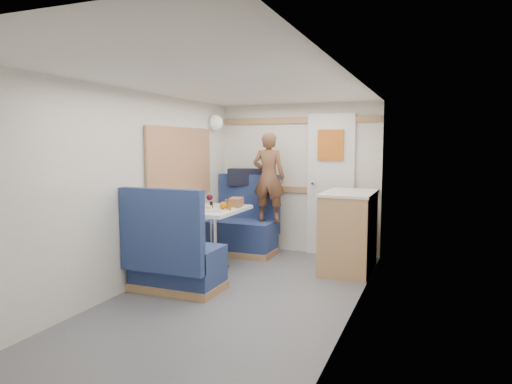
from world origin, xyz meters
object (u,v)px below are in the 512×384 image
at_px(cheese_block, 207,207).
at_px(tumbler_left, 185,206).
at_px(dinette_table, 214,222).
at_px(beer_glass, 229,206).
at_px(orange_fruit, 223,205).
at_px(person, 269,177).
at_px(duffel_bag, 245,177).
at_px(pepper_grinder, 211,205).
at_px(bread_loaf, 236,202).
at_px(bench_near, 174,262).
at_px(dome_light, 216,123).
at_px(wine_glass, 209,198).
at_px(galley_counter, 349,231).
at_px(tray, 219,210).
at_px(bench_far, 243,231).
at_px(tumbler_right, 228,203).

height_order(cheese_block, tumbler_left, tumbler_left).
xyz_separation_m(dinette_table, tumbler_left, (-0.21, -0.29, 0.20)).
bearing_deg(tumbler_left, beer_glass, 27.52).
bearing_deg(orange_fruit, person, 79.34).
relative_size(duffel_bag, tumbler_left, 4.62).
relative_size(person, pepper_grinder, 12.96).
height_order(beer_glass, bread_loaf, bread_loaf).
height_order(bench_near, dome_light, dome_light).
relative_size(person, orange_fruit, 14.56).
bearing_deg(wine_glass, galley_counter, 20.80).
distance_m(dome_light, beer_glass, 1.48).
xyz_separation_m(dinette_table, galley_counter, (1.47, 0.55, -0.10)).
xyz_separation_m(beer_glass, pepper_grinder, (-0.22, 0.01, 0.00)).
bearing_deg(dome_light, bread_loaf, -46.78).
distance_m(tray, orange_fruit, 0.07).
xyz_separation_m(bench_far, pepper_grinder, (0.00, -0.92, 0.46)).
xyz_separation_m(dome_light, cheese_block, (0.38, -0.99, -1.00)).
height_order(person, tumbler_left, person).
bearing_deg(bench_far, bench_near, -90.00).
height_order(bench_far, dome_light, dome_light).
relative_size(tumbler_left, bread_loaf, 0.41).
bearing_deg(duffel_bag, tumbler_left, -112.22).
xyz_separation_m(bench_near, orange_fruit, (0.17, 0.77, 0.48)).
relative_size(cheese_block, beer_glass, 1.02).
relative_size(person, tumbler_left, 11.49).
bearing_deg(cheese_block, tray, 16.37).
distance_m(wine_glass, beer_glass, 0.28).
distance_m(bench_near, pepper_grinder, 0.94).
relative_size(dome_light, duffel_bag, 0.43).
relative_size(bench_near, person, 0.90).
distance_m(cheese_block, tumbler_right, 0.31).
bearing_deg(dinette_table, wine_glass, -149.95).
bearing_deg(person, duffel_bag, -31.46).
bearing_deg(galley_counter, dinette_table, -159.46).
xyz_separation_m(duffel_bag, tray, (0.19, -1.22, -0.28)).
bearing_deg(duffel_bag, dome_light, -156.42).
height_order(bench_near, wine_glass, bench_near).
bearing_deg(tray, bench_far, 97.21).
height_order(bench_far, wine_glass, bench_far).
distance_m(dome_light, pepper_grinder, 1.39).
xyz_separation_m(bench_far, cheese_block, (-0.01, -1.00, 0.45)).
bearing_deg(tumbler_left, person, 64.62).
bearing_deg(beer_glass, duffel_bag, 104.12).
bearing_deg(tumbler_right, duffel_bag, 100.99).
distance_m(galley_counter, bread_loaf, 1.36).
distance_m(bench_far, tumbler_left, 1.26).
xyz_separation_m(duffel_bag, pepper_grinder, (0.07, -1.17, -0.25)).
bearing_deg(pepper_grinder, bench_near, -90.03).
relative_size(cheese_block, tumbler_left, 0.91).
bearing_deg(tray, orange_fruit, 2.50).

